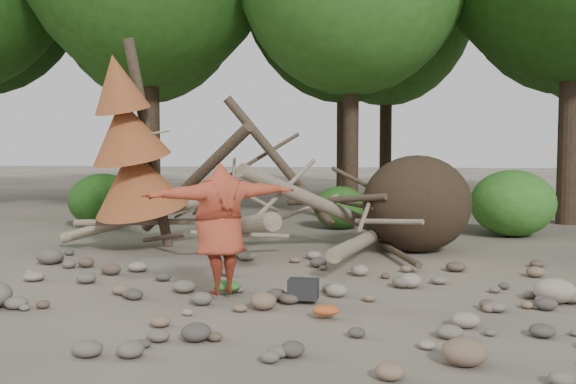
# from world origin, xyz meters

# --- Properties ---
(ground) EXTENTS (120.00, 120.00, 0.00)m
(ground) POSITION_xyz_m (0.00, 0.00, 0.00)
(ground) COLOR #514C44
(ground) RESTS_ON ground
(deadfall_pile) EXTENTS (8.55, 5.24, 3.30)m
(deadfall_pile) POSITION_xyz_m (2.02, 4.24, 0.95)
(deadfall_pile) COLOR #332619
(deadfall_pile) RESTS_ON ground
(dead_conifer) EXTENTS (2.06, 2.16, 4.35)m
(dead_conifer) POSITION_xyz_m (-3.12, 3.37, 2.11)
(dead_conifer) COLOR #4C3F30
(dead_conifer) RESTS_ON ground
(bush_left) EXTENTS (1.80, 1.80, 1.44)m
(bush_left) POSITION_xyz_m (-5.50, 7.20, 0.72)
(bush_left) COLOR #205015
(bush_left) RESTS_ON ground
(bush_mid) EXTENTS (1.40, 1.40, 1.12)m
(bush_mid) POSITION_xyz_m (0.80, 7.80, 0.56)
(bush_mid) COLOR #2B651D
(bush_mid) RESTS_ON ground
(bush_right) EXTENTS (2.00, 2.00, 1.60)m
(bush_right) POSITION_xyz_m (5.00, 7.00, 0.80)
(bush_right) COLOR #367825
(bush_right) RESTS_ON ground
(frisbee_thrower) EXTENTS (2.17, 1.88, 2.31)m
(frisbee_thrower) POSITION_xyz_m (-0.34, -0.27, 1.00)
(frisbee_thrower) COLOR #9F3923
(frisbee_thrower) RESTS_ON ground
(backpack) EXTENTS (0.41, 0.28, 0.27)m
(backpack) POSITION_xyz_m (0.85, -0.33, 0.14)
(backpack) COLOR black
(backpack) RESTS_ON ground
(cloth_green) EXTENTS (0.42, 0.35, 0.16)m
(cloth_green) POSITION_xyz_m (-0.31, -0.00, 0.08)
(cloth_green) COLOR #32702D
(cloth_green) RESTS_ON ground
(cloth_orange) EXTENTS (0.35, 0.28, 0.13)m
(cloth_orange) POSITION_xyz_m (1.23, -1.11, 0.06)
(cloth_orange) COLOR #AD491D
(cloth_orange) RESTS_ON ground
(boulder_front_right) EXTENTS (0.45, 0.41, 0.27)m
(boulder_front_right) POSITION_xyz_m (2.73, -2.61, 0.14)
(boulder_front_right) COLOR brown
(boulder_front_right) RESTS_ON ground
(boulder_mid_right) EXTENTS (0.57, 0.51, 0.34)m
(boulder_mid_right) POSITION_xyz_m (4.27, 0.18, 0.17)
(boulder_mid_right) COLOR gray
(boulder_mid_right) RESTS_ON ground
(boulder_mid_left) EXTENTS (0.48, 0.43, 0.29)m
(boulder_mid_left) POSITION_xyz_m (-4.11, 1.90, 0.14)
(boulder_mid_left) COLOR #59514B
(boulder_mid_left) RESTS_ON ground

